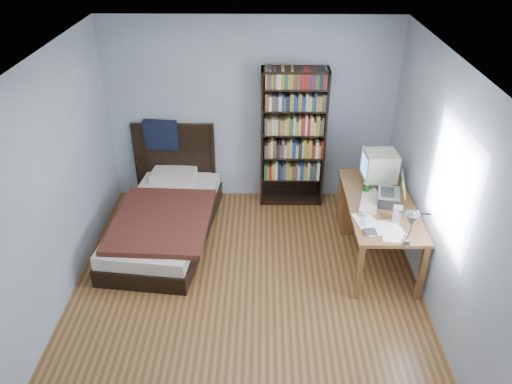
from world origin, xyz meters
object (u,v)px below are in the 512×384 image
(crt_monitor, at_px, (379,166))
(soda_can, at_px, (366,189))
(keyboard, at_px, (369,202))
(speaker, at_px, (397,214))
(laptop, at_px, (390,196))
(desk_lamp, at_px, (411,221))
(bookshelf, at_px, (293,139))
(desk, at_px, (370,205))
(bed, at_px, (166,215))

(crt_monitor, xyz_separation_m, soda_can, (-0.17, -0.22, -0.18))
(crt_monitor, distance_m, keyboard, 0.52)
(keyboard, relative_size, speaker, 2.70)
(laptop, distance_m, soda_can, 0.33)
(laptop, xyz_separation_m, soda_can, (-0.22, 0.24, -0.04))
(desk_lamp, distance_m, keyboard, 1.29)
(crt_monitor, bearing_deg, bookshelf, 140.52)
(crt_monitor, bearing_deg, soda_can, -127.07)
(crt_monitor, distance_m, desk_lamp, 1.64)
(desk_lamp, xyz_separation_m, bookshelf, (-0.90, 2.41, -0.32))
(desk, distance_m, soda_can, 0.47)
(soda_can, bearing_deg, keyboard, -89.05)
(desk, relative_size, laptop, 4.30)
(crt_monitor, height_order, speaker, crt_monitor)
(crt_monitor, xyz_separation_m, speaker, (0.05, -0.80, -0.15))
(desk, bearing_deg, soda_can, -118.86)
(speaker, bearing_deg, keyboard, 140.10)
(keyboard, height_order, speaker, speaker)
(desk_lamp, bearing_deg, laptop, 83.85)
(desk, bearing_deg, desk_lamp, -91.35)
(desk_lamp, bearing_deg, keyboard, 94.57)
(crt_monitor, distance_m, speaker, 0.81)
(laptop, xyz_separation_m, bookshelf, (-1.03, 1.26, 0.11))
(speaker, relative_size, bed, 0.08)
(desk_lamp, relative_size, soda_can, 5.21)
(soda_can, xyz_separation_m, bookshelf, (-0.81, 1.03, 0.15))
(crt_monitor, xyz_separation_m, keyboard, (-0.17, -0.43, -0.22))
(desk, xyz_separation_m, speaker, (0.09, -0.82, 0.40))
(laptop, distance_m, desk_lamp, 1.23)
(desk, bearing_deg, keyboard, -106.16)
(speaker, distance_m, bed, 2.82)
(crt_monitor, bearing_deg, desk_lamp, -92.59)
(laptop, bearing_deg, soda_can, 133.13)
(laptop, distance_m, bed, 2.74)
(desk, relative_size, bed, 0.72)
(laptop, bearing_deg, speaker, -89.70)
(crt_monitor, distance_m, bookshelf, 1.26)
(soda_can, bearing_deg, bookshelf, 128.10)
(desk, height_order, soda_can, soda_can)
(soda_can, height_order, bed, bed)
(laptop, bearing_deg, bookshelf, 129.09)
(bookshelf, distance_m, bed, 1.94)
(desk, height_order, bed, bed)
(desk_lamp, xyz_separation_m, speaker, (0.13, 0.81, -0.45))
(speaker, distance_m, bookshelf, 1.91)
(crt_monitor, bearing_deg, desk, 148.71)
(bookshelf, bearing_deg, bed, -153.36)
(keyboard, bearing_deg, crt_monitor, 84.52)
(soda_can, distance_m, bed, 2.49)
(crt_monitor, distance_m, laptop, 0.48)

